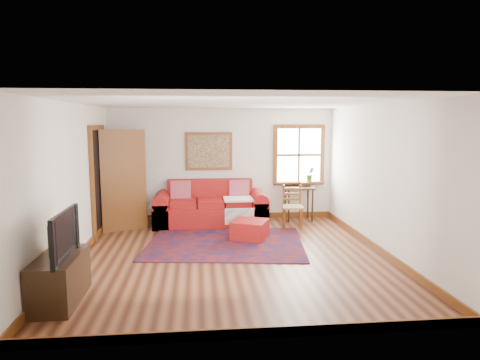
{
  "coord_description": "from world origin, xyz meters",
  "views": [
    {
      "loc": [
        -0.55,
        -6.82,
        2.2
      ],
      "look_at": [
        0.19,
        0.6,
        1.18
      ],
      "focal_mm": 32.0,
      "sensor_mm": 36.0,
      "label": 1
    }
  ],
  "objects": [
    {
      "name": "ground",
      "position": [
        0.0,
        0.0,
        0.0
      ],
      "size": [
        5.5,
        5.5,
        0.0
      ],
      "primitive_type": "plane",
      "color": "#3D1C10",
      "rests_on": "ground"
    },
    {
      "name": "room_envelope",
      "position": [
        0.0,
        0.02,
        1.65
      ],
      "size": [
        5.04,
        5.54,
        2.52
      ],
      "color": "silver",
      "rests_on": "ground"
    },
    {
      "name": "window",
      "position": [
        1.78,
        2.7,
        1.31
      ],
      "size": [
        1.18,
        0.2,
        1.38
      ],
      "color": "white",
      "rests_on": "ground"
    },
    {
      "name": "doorway",
      "position": [
        -2.21,
        1.78,
        1.07
      ],
      "size": [
        0.89,
        1.08,
        2.14
      ],
      "color": "black",
      "rests_on": "ground"
    },
    {
      "name": "framed_artwork",
      "position": [
        -0.3,
        2.71,
        1.55
      ],
      "size": [
        1.05,
        0.07,
        0.85
      ],
      "color": "brown",
      "rests_on": "ground"
    },
    {
      "name": "persian_rug",
      "position": [
        -0.06,
        0.73,
        0.01
      ],
      "size": [
        3.04,
        2.55,
        0.02
      ],
      "primitive_type": "cube",
      "rotation": [
        0.0,
        0.0,
        -0.13
      ],
      "color": "#5B120D",
      "rests_on": "ground"
    },
    {
      "name": "red_leather_sofa",
      "position": [
        -0.28,
        2.29,
        0.31
      ],
      "size": [
        2.4,
        0.99,
        0.94
      ],
      "color": "maroon",
      "rests_on": "ground"
    },
    {
      "name": "red_ottoman",
      "position": [
        0.42,
        1.0,
        0.18
      ],
      "size": [
        0.81,
        0.81,
        0.35
      ],
      "primitive_type": "cube",
      "rotation": [
        0.0,
        0.0,
        -0.4
      ],
      "color": "maroon",
      "rests_on": "ground"
    },
    {
      "name": "side_table",
      "position": [
        1.7,
        2.45,
        0.63
      ],
      "size": [
        0.63,
        0.47,
        0.76
      ],
      "color": "black",
      "rests_on": "ground"
    },
    {
      "name": "ladder_back_chair",
      "position": [
        1.42,
        1.83,
        0.48
      ],
      "size": [
        0.45,
        0.43,
        0.88
      ],
      "color": "tan",
      "rests_on": "ground"
    },
    {
      "name": "media_cabinet",
      "position": [
        -2.25,
        -1.61,
        0.29
      ],
      "size": [
        0.48,
        1.06,
        0.58
      ],
      "primitive_type": "cube",
      "color": "black",
      "rests_on": "ground"
    },
    {
      "name": "television",
      "position": [
        -2.23,
        -1.7,
        0.87
      ],
      "size": [
        0.13,
        0.99,
        0.57
      ],
      "primitive_type": "imported",
      "rotation": [
        0.0,
        0.0,
        1.57
      ],
      "color": "black",
      "rests_on": "media_cabinet"
    },
    {
      "name": "candle_hurricane",
      "position": [
        -2.2,
        -1.17,
        0.67
      ],
      "size": [
        0.12,
        0.12,
        0.18
      ],
      "color": "silver",
      "rests_on": "media_cabinet"
    }
  ]
}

